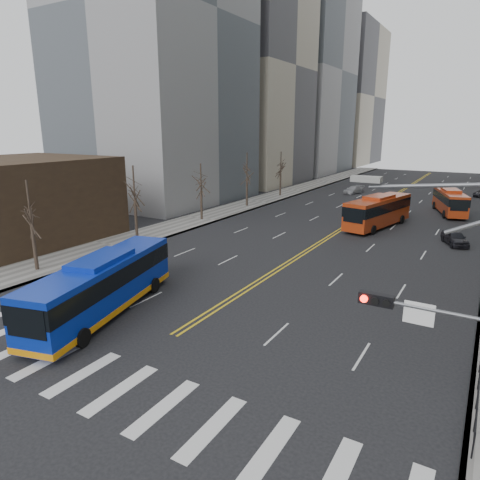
% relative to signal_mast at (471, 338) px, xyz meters
% --- Properties ---
extents(ground, '(220.00, 220.00, 0.00)m').
position_rel_signal_mast_xyz_m(ground, '(-13.77, -2.00, -4.86)').
color(ground, black).
extents(sidewalk_left, '(5.00, 130.00, 0.15)m').
position_rel_signal_mast_xyz_m(sidewalk_left, '(-30.27, 43.00, -4.78)').
color(sidewalk_left, slate).
rests_on(sidewalk_left, ground).
extents(crosswalk, '(26.70, 4.00, 0.01)m').
position_rel_signal_mast_xyz_m(crosswalk, '(-13.77, -2.00, -4.85)').
color(crosswalk, silver).
rests_on(crosswalk, ground).
extents(centerline, '(0.55, 100.00, 0.01)m').
position_rel_signal_mast_xyz_m(centerline, '(-13.77, 53.00, -4.85)').
color(centerline, gold).
rests_on(centerline, ground).
extents(office_towers, '(83.00, 134.00, 58.00)m').
position_rel_signal_mast_xyz_m(office_towers, '(-13.64, 66.51, 19.07)').
color(office_towers, gray).
rests_on(office_towers, ground).
extents(storefront, '(14.00, 18.00, 8.00)m').
position_rel_signal_mast_xyz_m(storefront, '(-39.77, 9.97, -0.85)').
color(storefront, '#312318').
rests_on(storefront, ground).
extents(signal_mast, '(5.37, 0.37, 9.39)m').
position_rel_signal_mast_xyz_m(signal_mast, '(0.00, 0.00, 0.00)').
color(signal_mast, slate).
rests_on(signal_mast, ground).
extents(pedestrian_railing, '(0.06, 6.06, 1.02)m').
position_rel_signal_mast_xyz_m(pedestrian_railing, '(0.53, 4.00, -4.03)').
color(pedestrian_railing, black).
rests_on(pedestrian_railing, sidewalk_right).
extents(street_trees, '(35.20, 47.20, 7.60)m').
position_rel_signal_mast_xyz_m(street_trees, '(-20.94, 32.55, 0.02)').
color(street_trees, '#2C211B').
rests_on(street_trees, ground).
extents(blue_bus, '(5.57, 12.50, 3.56)m').
position_rel_signal_mast_xyz_m(blue_bus, '(-19.16, 3.19, -2.99)').
color(blue_bus, '#0B28A7').
rests_on(blue_bus, ground).
extents(red_bus_near, '(4.99, 11.69, 3.61)m').
position_rel_signal_mast_xyz_m(red_bus_near, '(-10.65, 35.06, -2.85)').
color(red_bus_near, '#A73211').
rests_on(red_bus_near, ground).
extents(red_bus_far, '(5.17, 10.39, 3.24)m').
position_rel_signal_mast_xyz_m(red_bus_far, '(-4.51, 47.70, -3.05)').
color(red_bus_far, '#A73211').
rests_on(red_bus_far, ground).
extents(car_white, '(1.95, 4.69, 1.51)m').
position_rel_signal_mast_xyz_m(car_white, '(-23.06, 6.23, -4.10)').
color(car_white, white).
rests_on(car_white, ground).
extents(car_dark_mid, '(3.09, 4.33, 1.37)m').
position_rel_signal_mast_xyz_m(car_dark_mid, '(-2.46, 31.18, -4.17)').
color(car_dark_mid, black).
rests_on(car_dark_mid, ground).
extents(car_silver, '(2.98, 4.73, 1.28)m').
position_rel_signal_mast_xyz_m(car_silver, '(-20.29, 59.15, -4.22)').
color(car_silver, '#A6A6AC').
rests_on(car_silver, ground).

